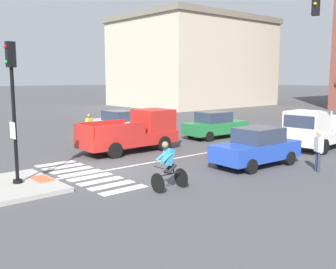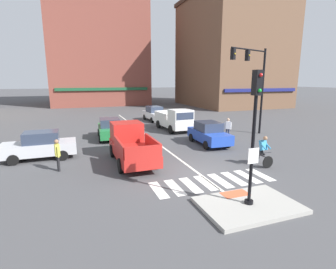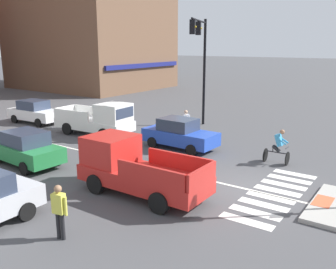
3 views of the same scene
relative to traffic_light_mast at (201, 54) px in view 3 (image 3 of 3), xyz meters
The scene contains 21 objects.
ground_plane 11.76m from the traffic_light_mast, 139.81° to the right, with size 300.00×300.00×0.00m, color #474749.
tactile_pad_front 13.52m from the traffic_light_mast, 130.16° to the right, with size 1.10×0.60×0.01m, color #DB5B38.
crosswalk_stripe_a 14.30m from the traffic_light_mast, 143.75° to the right, with size 0.44×1.80×0.01m, color silver.
crosswalk_stripe_b 13.73m from the traffic_light_mast, 141.74° to the right, with size 0.44×1.80×0.01m, color silver.
crosswalk_stripe_c 13.18m from the traffic_light_mast, 139.53° to the right, with size 0.44×1.80×0.01m, color silver.
crosswalk_stripe_d 12.66m from the traffic_light_mast, 137.10° to the right, with size 0.44×1.80×0.01m, color silver.
crosswalk_stripe_e 12.16m from the traffic_light_mast, 134.43° to the right, with size 0.44×1.80×0.01m, color silver.
crosswalk_stripe_f 11.68m from the traffic_light_mast, 131.49° to the right, with size 0.44×1.80×0.01m, color silver.
crosswalk_stripe_g 11.24m from the traffic_light_mast, 128.26° to the right, with size 0.44×1.80×0.01m, color silver.
crosswalk_stripe_h 10.84m from the traffic_light_mast, 124.72° to the right, with size 0.44×1.80×0.01m, color silver.
lane_centre_line 10.14m from the traffic_light_mast, 159.52° to the left, with size 0.14×28.00×0.01m, color silver.
traffic_light_mast is the anchor object (origin of this frame).
building_corner_right 28.16m from the traffic_light_mast, 60.83° to the left, with size 15.18×18.09×19.17m.
car_green_westbound_far 12.43m from the traffic_light_mast, 165.96° to the left, with size 2.02×4.19×1.64m.
car_blue_eastbound_mid 6.57m from the traffic_light_mast, 162.53° to the right, with size 1.96×4.16×1.64m.
car_white_eastbound_distant 12.54m from the traffic_light_mast, 116.27° to the left, with size 2.03×4.19×1.64m.
pickup_truck_red_westbound_near 12.21m from the traffic_light_mast, 162.76° to the right, with size 2.08×5.11×2.08m.
pickup_truck_white_eastbound_far 7.76m from the traffic_light_mast, 142.25° to the left, with size 2.28×5.20×2.08m.
cyclist 9.12m from the traffic_light_mast, 123.43° to the right, with size 0.68×1.10×1.68m.
pedestrian_at_curb_left 15.93m from the traffic_light_mast, 165.22° to the right, with size 0.29×0.54×1.67m.
pedestrian_waiting_far_side 4.76m from the traffic_light_mast, 168.78° to the right, with size 0.48×0.38×1.67m.
Camera 3 is at (-12.89, -5.06, 5.51)m, focal length 39.06 mm.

